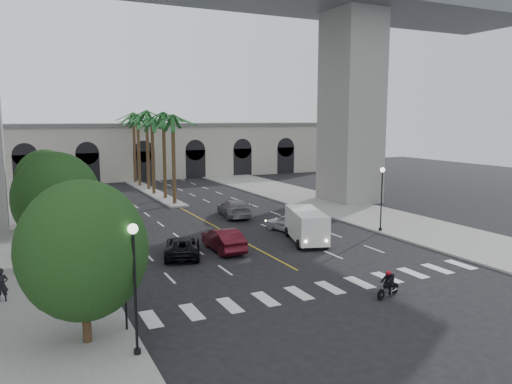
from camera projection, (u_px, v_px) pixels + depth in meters
name	position (u px, v px, depth m)	size (l,w,h in m)	color
ground	(315.00, 280.00, 28.87)	(140.00, 140.00, 0.00)	black
sidewalk_left	(25.00, 248.00, 35.73)	(8.00, 100.00, 0.15)	gray
sidewalk_right	(362.00, 213.00, 48.68)	(8.00, 100.00, 0.15)	gray
median	(152.00, 192.00, 62.68)	(2.00, 24.00, 0.20)	gray
pier_building	(123.00, 151.00, 77.20)	(71.00, 10.50, 8.50)	beige
bridge	(224.00, 20.00, 47.21)	(75.00, 13.00, 26.00)	gray
palm_a	(173.00, 120.00, 52.46)	(3.20, 3.20, 10.30)	#47331E
palm_b	(163.00, 117.00, 56.02)	(3.20, 3.20, 10.60)	#47331E
palm_c	(152.00, 121.00, 59.52)	(3.20, 3.20, 10.10)	#47331E
palm_d	(147.00, 115.00, 63.12)	(3.20, 3.20, 10.90)	#47331E
palm_e	(138.00, 119.00, 66.64)	(3.20, 3.20, 10.40)	#47331E
palm_f	(133.00, 117.00, 70.29)	(3.20, 3.20, 10.70)	#47331E
street_tree_near	(83.00, 250.00, 20.00)	(5.20, 5.20, 6.89)	#382616
street_tree_mid	(57.00, 199.00, 31.54)	(5.44, 5.44, 7.21)	#382616
street_tree_far	(46.00, 182.00, 42.27)	(5.04, 5.04, 6.68)	#382616
lamp_post_left_near	(135.00, 278.00, 19.02)	(0.40, 0.40, 5.35)	black
lamp_post_left_far	(74.00, 199.00, 37.72)	(0.40, 0.40, 5.35)	black
lamp_post_right	(382.00, 193.00, 40.44)	(0.40, 0.40, 5.35)	black
traffic_signal_near	(125.00, 277.00, 21.40)	(0.25, 0.18, 3.65)	black
traffic_signal_far	(109.00, 255.00, 24.96)	(0.25, 0.18, 3.65)	black
motorcycle_rider	(389.00, 285.00, 26.09)	(1.90, 0.79, 1.43)	black
car_a	(289.00, 223.00, 41.05)	(1.76, 4.36, 1.49)	silver
car_b	(223.00, 240.00, 35.11)	(1.70, 4.89, 1.61)	#4B0F18
car_c	(183.00, 246.00, 33.71)	(2.26, 4.89, 1.36)	black
car_d	(234.00, 208.00, 47.23)	(2.29, 5.64, 1.64)	slate
car_e	(119.00, 222.00, 41.36)	(1.79, 4.46, 1.52)	#0D1640
cargo_van	(306.00, 225.00, 37.38)	(3.73, 6.07, 2.43)	white
pedestrian_a	(2.00, 285.00, 24.96)	(0.62, 0.41, 1.70)	black
pedestrian_b	(63.00, 250.00, 31.15)	(0.92, 0.72, 1.90)	black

